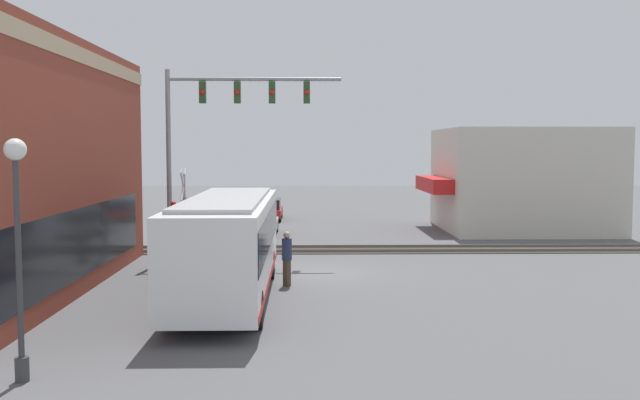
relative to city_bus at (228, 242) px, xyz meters
name	(u,v)px	position (x,y,z in m)	size (l,w,h in m)	color
ground_plane	(316,274)	(4.31, -2.80, -1.76)	(120.00, 120.00, 0.00)	#565659
shop_building	(520,180)	(18.17, -14.67, 1.11)	(8.57, 10.01, 5.74)	beige
city_bus	(228,242)	(0.00, 0.00, 0.00)	(11.09, 2.59, 3.19)	white
traffic_signal_gantry	(222,117)	(8.01, 1.08, 4.19)	(0.42, 7.33, 7.94)	gray
crossing_signal	(184,204)	(8.08, 2.72, 0.53)	(1.41, 1.18, 3.81)	gray
streetlamp	(18,238)	(-7.81, 3.32, 1.16)	(0.44, 0.44, 4.89)	#38383A
rail_track_near	(314,250)	(10.31, -2.80, -1.73)	(2.60, 60.00, 0.15)	#332D28
parked_car_silver	(260,223)	(16.11, 0.00, -1.11)	(4.35, 1.82, 1.40)	#B7B7BC
parked_car_red	(268,210)	(24.12, 0.00, -1.12)	(4.46, 1.82, 1.37)	#B21E19
pedestrian_near_bus	(287,258)	(1.99, -1.77, -0.80)	(0.34, 0.34, 1.87)	#473828
pedestrian_at_crossing	(189,237)	(7.68, 2.46, -0.82)	(0.34, 0.34, 1.84)	#473828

